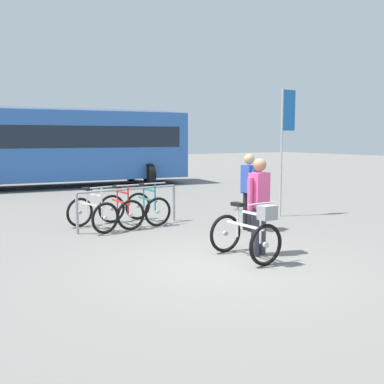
{
  "coord_description": "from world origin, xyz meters",
  "views": [
    {
      "loc": [
        -4.24,
        -5.62,
        1.99
      ],
      "look_at": [
        0.25,
        1.34,
        1.0
      ],
      "focal_mm": 43.13,
      "sensor_mm": 36.0,
      "label": 1
    }
  ],
  "objects_px": {
    "racked_bike_red": "(121,210)",
    "banner_flag": "(286,127)",
    "featured_bicycle": "(248,233)",
    "pedestrian_with_backpack": "(250,187)",
    "racked_bike_teal": "(147,207)",
    "racked_bike_white": "(92,213)",
    "bus_distant": "(62,143)",
    "person_with_featured_bike": "(259,202)"
  },
  "relations": [
    {
      "from": "racked_bike_red",
      "to": "banner_flag",
      "type": "height_order",
      "value": "banner_flag"
    },
    {
      "from": "featured_bicycle",
      "to": "pedestrian_with_backpack",
      "type": "relative_size",
      "value": 0.72
    },
    {
      "from": "racked_bike_teal",
      "to": "banner_flag",
      "type": "xyz_separation_m",
      "value": [
        3.38,
        -1.0,
        1.86
      ]
    },
    {
      "from": "racked_bike_teal",
      "to": "pedestrian_with_backpack",
      "type": "xyz_separation_m",
      "value": [
        1.43,
        -1.96,
        0.57
      ]
    },
    {
      "from": "racked_bike_teal",
      "to": "racked_bike_white",
      "type": "bearing_deg",
      "value": -174.74
    },
    {
      "from": "racked_bike_red",
      "to": "pedestrian_with_backpack",
      "type": "distance_m",
      "value": 2.9
    },
    {
      "from": "racked_bike_teal",
      "to": "bus_distant",
      "type": "distance_m",
      "value": 9.1
    },
    {
      "from": "racked_bike_white",
      "to": "person_with_featured_bike",
      "type": "bearing_deg",
      "value": -65.37
    },
    {
      "from": "racked_bike_teal",
      "to": "bus_distant",
      "type": "xyz_separation_m",
      "value": [
        0.81,
        8.96,
        1.37
      ]
    },
    {
      "from": "featured_bicycle",
      "to": "person_with_featured_bike",
      "type": "height_order",
      "value": "person_with_featured_bike"
    },
    {
      "from": "racked_bike_red",
      "to": "racked_bike_teal",
      "type": "height_order",
      "value": "same"
    },
    {
      "from": "racked_bike_teal",
      "to": "featured_bicycle",
      "type": "xyz_separation_m",
      "value": [
        -0.13,
        -3.79,
        0.08
      ]
    },
    {
      "from": "pedestrian_with_backpack",
      "to": "banner_flag",
      "type": "distance_m",
      "value": 2.53
    },
    {
      "from": "person_with_featured_bike",
      "to": "racked_bike_white",
      "type": "bearing_deg",
      "value": 114.63
    },
    {
      "from": "racked_bike_teal",
      "to": "bus_distant",
      "type": "bearing_deg",
      "value": 84.85
    },
    {
      "from": "bus_distant",
      "to": "banner_flag",
      "type": "bearing_deg",
      "value": -75.53
    },
    {
      "from": "racked_bike_red",
      "to": "racked_bike_white",
      "type": "bearing_deg",
      "value": -174.74
    },
    {
      "from": "bus_distant",
      "to": "pedestrian_with_backpack",
      "type": "bearing_deg",
      "value": -86.75
    },
    {
      "from": "racked_bike_teal",
      "to": "person_with_featured_bike",
      "type": "distance_m",
      "value": 3.69
    },
    {
      "from": "bus_distant",
      "to": "racked_bike_red",
      "type": "bearing_deg",
      "value": -99.46
    },
    {
      "from": "racked_bike_red",
      "to": "featured_bicycle",
      "type": "distance_m",
      "value": 3.77
    },
    {
      "from": "pedestrian_with_backpack",
      "to": "banner_flag",
      "type": "bearing_deg",
      "value": 26.19
    },
    {
      "from": "racked_bike_white",
      "to": "bus_distant",
      "type": "distance_m",
      "value": 9.45
    },
    {
      "from": "featured_bicycle",
      "to": "banner_flag",
      "type": "height_order",
      "value": "banner_flag"
    },
    {
      "from": "featured_bicycle",
      "to": "banner_flag",
      "type": "bearing_deg",
      "value": 38.56
    },
    {
      "from": "racked_bike_teal",
      "to": "person_with_featured_bike",
      "type": "height_order",
      "value": "person_with_featured_bike"
    },
    {
      "from": "person_with_featured_bike",
      "to": "banner_flag",
      "type": "xyz_separation_m",
      "value": [
        3.16,
        2.65,
        1.32
      ]
    },
    {
      "from": "banner_flag",
      "to": "racked_bike_teal",
      "type": "bearing_deg",
      "value": 163.55
    },
    {
      "from": "racked_bike_red",
      "to": "pedestrian_with_backpack",
      "type": "xyz_separation_m",
      "value": [
        2.12,
        -1.89,
        0.57
      ]
    },
    {
      "from": "banner_flag",
      "to": "racked_bike_red",
      "type": "bearing_deg",
      "value": 167.1
    },
    {
      "from": "racked_bike_teal",
      "to": "banner_flag",
      "type": "bearing_deg",
      "value": -16.45
    },
    {
      "from": "racked_bike_red",
      "to": "featured_bicycle",
      "type": "height_order",
      "value": "same"
    },
    {
      "from": "racked_bike_white",
      "to": "featured_bicycle",
      "type": "relative_size",
      "value": 1.03
    },
    {
      "from": "person_with_featured_bike",
      "to": "bus_distant",
      "type": "relative_size",
      "value": 0.16
    },
    {
      "from": "featured_bicycle",
      "to": "person_with_featured_bike",
      "type": "bearing_deg",
      "value": 22.47
    },
    {
      "from": "pedestrian_with_backpack",
      "to": "racked_bike_red",
      "type": "bearing_deg",
      "value": 138.3
    },
    {
      "from": "bus_distant",
      "to": "racked_bike_teal",
      "type": "bearing_deg",
      "value": -95.15
    },
    {
      "from": "featured_bicycle",
      "to": "bus_distant",
      "type": "height_order",
      "value": "bus_distant"
    },
    {
      "from": "banner_flag",
      "to": "pedestrian_with_backpack",
      "type": "bearing_deg",
      "value": -153.81
    },
    {
      "from": "pedestrian_with_backpack",
      "to": "banner_flag",
      "type": "height_order",
      "value": "banner_flag"
    },
    {
      "from": "banner_flag",
      "to": "bus_distant",
      "type": "bearing_deg",
      "value": 104.47
    },
    {
      "from": "racked_bike_teal",
      "to": "featured_bicycle",
      "type": "distance_m",
      "value": 3.79
    }
  ]
}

